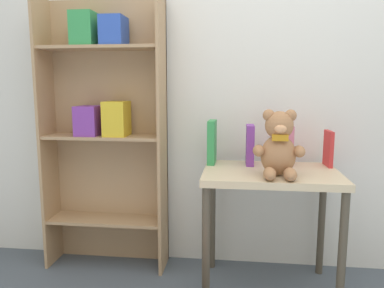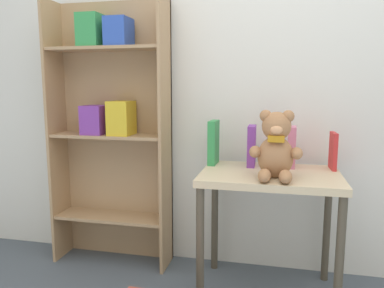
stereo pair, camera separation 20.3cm
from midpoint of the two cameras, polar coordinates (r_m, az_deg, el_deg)
The scene contains 8 objects.
wall_back at distance 2.28m, azimuth 7.47°, elevation 12.44°, with size 4.80×0.06×2.50m.
bookshelf_side at distance 2.33m, azimuth -15.51°, elevation 3.43°, with size 0.73×0.23×1.61m.
display_table at distance 2.00m, azimuth 9.02°, elevation -6.82°, with size 0.70×0.50×0.67m.
teddy_bear at distance 1.84m, azimuth 10.05°, elevation -0.35°, with size 0.25×0.23×0.33m.
book_standing_green at distance 2.11m, azimuth 0.32°, elevation 0.27°, with size 0.04×0.14×0.25m, color #33934C.
book_standing_purple at distance 2.10m, azimuth 6.11°, elevation -0.16°, with size 0.04×0.14×0.22m, color purple.
book_standing_pink at distance 2.12m, azimuth 11.89°, elevation -0.22°, with size 0.04×0.13×0.22m, color #D17093.
book_standing_red at distance 2.15m, azimuth 17.57°, elevation -0.68°, with size 0.02×0.13×0.20m, color red.
Camera 1 is at (-0.11, -0.88, 1.11)m, focal length 35.00 mm.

